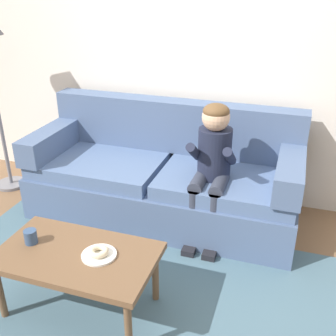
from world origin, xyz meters
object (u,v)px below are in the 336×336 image
(couch, at_px, (165,178))
(donut, at_px, (99,252))
(person_child, at_px, (212,160))
(mug, at_px, (31,237))
(coffee_table, at_px, (77,259))
(toy_controller, at_px, (80,252))

(couch, xyz_separation_m, donut, (0.02, -1.26, 0.12))
(person_child, xyz_separation_m, mug, (-0.90, -1.06, -0.19))
(coffee_table, relative_size, toy_controller, 4.30)
(mug, height_order, toy_controller, mug)
(donut, height_order, mug, mug)
(person_child, height_order, toy_controller, person_child)
(couch, xyz_separation_m, coffee_table, (-0.13, -1.28, 0.04))
(couch, distance_m, person_child, 0.60)
(person_child, height_order, mug, person_child)
(coffee_table, distance_m, toy_controller, 0.68)
(coffee_table, bearing_deg, donut, 8.02)
(mug, distance_m, toy_controller, 0.66)
(person_child, xyz_separation_m, donut, (-0.44, -1.05, -0.20))
(coffee_table, bearing_deg, couch, 84.31)
(couch, height_order, toy_controller, couch)
(coffee_table, height_order, toy_controller, coffee_table)
(coffee_table, bearing_deg, person_child, 61.37)
(coffee_table, relative_size, person_child, 0.88)
(couch, height_order, donut, couch)
(person_child, bearing_deg, toy_controller, -146.47)
(donut, relative_size, mug, 1.33)
(toy_controller, bearing_deg, person_child, 45.70)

